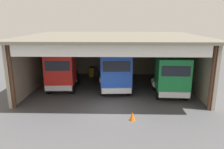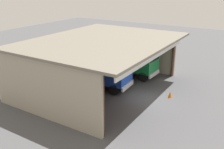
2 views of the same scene
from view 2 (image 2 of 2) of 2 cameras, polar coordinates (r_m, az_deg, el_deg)
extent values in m
plane|color=#4C4C4F|center=(22.75, 7.90, -5.50)|extent=(80.00, 80.00, 0.00)
cube|color=#9E937F|center=(27.48, -12.18, 3.92)|extent=(14.14, 0.24, 4.62)
cube|color=#9E937F|center=(19.27, -15.22, -3.37)|extent=(0.24, 10.45, 4.62)
cube|color=#9E937F|center=(30.11, 4.56, 5.72)|extent=(0.24, 10.45, 4.62)
cube|color=#6E6759|center=(23.32, -2.06, 7.62)|extent=(14.74, 11.64, 0.20)
cylinder|color=#4C2D1E|center=(16.39, -2.11, -6.93)|extent=(0.24, 0.24, 4.62)
cylinder|color=#4C2D1E|center=(28.02, 13.60, 4.12)|extent=(0.24, 0.24, 4.62)
cube|color=white|center=(21.10, 9.63, 4.75)|extent=(12.73, 0.12, 0.90)
cube|color=red|center=(20.24, -6.81, -2.29)|extent=(2.39, 2.33, 2.57)
cube|color=black|center=(19.45, -4.15, -1.72)|extent=(1.97, 0.12, 0.77)
cube|color=silver|center=(20.19, -3.94, -6.58)|extent=(2.21, 0.23, 0.44)
cube|color=#232326|center=(21.99, -11.05, -4.51)|extent=(1.86, 3.83, 0.36)
cylinder|color=silver|center=(21.78, -7.89, -1.05)|extent=(0.18, 0.18, 2.82)
cylinder|color=silver|center=(20.30, -11.45, -2.88)|extent=(0.18, 0.18, 2.82)
cylinder|color=silver|center=(21.06, -12.28, -5.39)|extent=(0.60, 1.22, 0.56)
cylinder|color=black|center=(21.37, -4.06, -5.45)|extent=(0.34, 1.12, 1.11)
cylinder|color=black|center=(19.91, -7.31, -7.59)|extent=(0.34, 1.12, 1.11)
cylinder|color=black|center=(22.76, -9.38, -4.03)|extent=(0.34, 1.12, 1.11)
cylinder|color=black|center=(21.40, -12.77, -5.90)|extent=(0.34, 1.12, 1.11)
cube|color=#1E47B7|center=(23.69, 0.65, 1.33)|extent=(2.66, 2.73, 2.75)
cube|color=black|center=(23.01, 3.55, 1.98)|extent=(2.12, 0.20, 0.82)
cube|color=silver|center=(23.67, 3.51, -2.53)|extent=(2.37, 0.32, 0.44)
cube|color=#232326|center=(25.13, -3.52, -1.09)|extent=(2.12, 3.84, 0.36)
cylinder|color=silver|center=(25.28, -1.09, 2.46)|extent=(0.18, 0.18, 3.17)
cylinder|color=silver|center=(23.45, -3.72, 0.98)|extent=(0.18, 0.18, 3.17)
cylinder|color=silver|center=(24.05, -4.29, -1.80)|extent=(0.64, 1.24, 0.56)
cylinder|color=black|center=(24.97, 2.83, -1.66)|extent=(0.37, 1.04, 1.02)
cylinder|color=black|center=(23.15, 0.53, -3.44)|extent=(0.37, 1.04, 1.02)
cylinder|color=black|center=(26.07, -2.27, -0.69)|extent=(0.37, 1.04, 1.02)
cylinder|color=black|center=(24.33, -4.84, -2.31)|extent=(0.37, 1.04, 1.02)
cube|color=#197F3D|center=(27.07, 7.32, 3.34)|extent=(2.52, 2.39, 2.53)
cube|color=black|center=(26.47, 9.63, 3.83)|extent=(2.07, 0.13, 0.76)
cube|color=silver|center=(27.01, 9.47, 0.14)|extent=(2.32, 0.24, 0.44)
cube|color=#232326|center=(28.28, 3.96, 1.35)|extent=(1.94, 3.33, 0.36)
cylinder|color=silver|center=(28.59, 5.97, 4.22)|extent=(0.18, 0.18, 2.95)
cylinder|color=silver|center=(26.74, 3.76, 3.17)|extent=(0.18, 0.18, 2.95)
cylinder|color=silver|center=(27.20, 3.35, 0.86)|extent=(0.60, 1.22, 0.56)
cylinder|color=black|center=(28.27, 8.99, 0.76)|extent=(0.34, 1.03, 1.02)
cylinder|color=black|center=(26.45, 7.02, -0.51)|extent=(0.34, 1.03, 1.02)
cylinder|color=black|center=(29.22, 5.00, 1.58)|extent=(0.34, 1.03, 1.02)
cylinder|color=black|center=(27.46, 2.83, 0.40)|extent=(0.34, 1.03, 1.02)
cylinder|color=gold|center=(25.52, -13.37, -1.82)|extent=(0.58, 0.58, 0.94)
cube|color=black|center=(25.97, -13.67, -1.38)|extent=(0.90, 0.60, 1.00)
cone|color=orange|center=(23.33, 12.92, -4.40)|extent=(0.36, 0.36, 0.56)
camera|label=1|loc=(20.57, 47.53, 3.21)|focal=34.32mm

